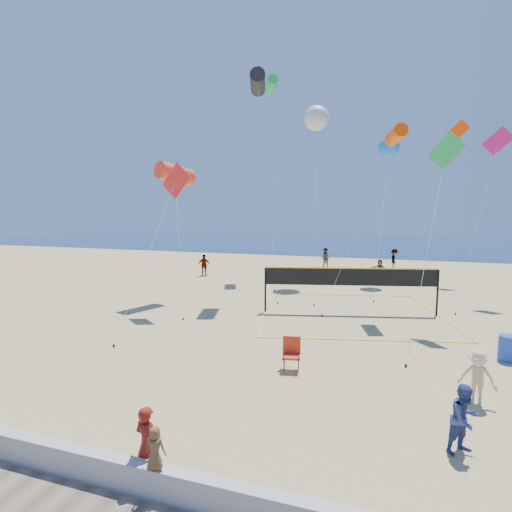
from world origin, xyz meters
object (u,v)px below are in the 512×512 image
(trash_barrel, at_px, (508,348))
(volleyball_net, at_px, (350,282))
(woman, at_px, (147,445))
(camp_chair, at_px, (292,351))

(trash_barrel, xyz_separation_m, volleyball_net, (-6.04, 4.99, 1.20))
(trash_barrel, bearing_deg, woman, -131.53)
(woman, xyz_separation_m, trash_barrel, (8.58, 9.69, -0.33))
(camp_chair, relative_size, volleyball_net, 0.11)
(woman, height_order, volleyball_net, volleyball_net)
(woman, height_order, camp_chair, woman)
(woman, distance_m, trash_barrel, 12.94)
(woman, relative_size, trash_barrel, 1.72)
(camp_chair, bearing_deg, woman, -113.65)
(camp_chair, relative_size, trash_barrel, 1.35)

